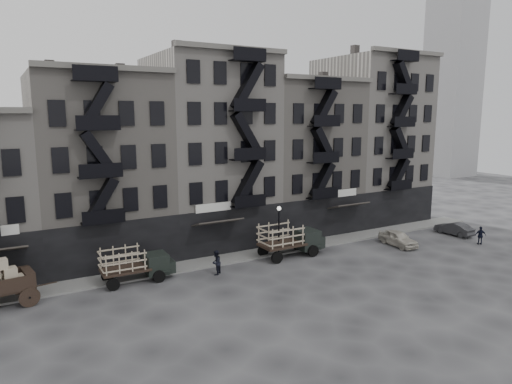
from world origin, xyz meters
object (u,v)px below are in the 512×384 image
stake_truck_west (135,262)px  stake_truck_east (290,237)px  car_east (398,238)px  pedestrian_mid (216,263)px  policeman (480,236)px  car_far (454,229)px

stake_truck_west → stake_truck_east: size_ratio=0.90×
stake_truck_east → car_east: size_ratio=1.43×
stake_truck_east → pedestrian_mid: stake_truck_east is taller
car_east → policeman: policeman is taller
stake_truck_west → pedestrian_mid: (5.66, -1.54, -0.54)m
stake_truck_west → car_east: (23.40, -2.92, -0.79)m
pedestrian_mid → car_east: bearing=134.5°
car_east → car_far: 7.78m
stake_truck_west → car_far: size_ratio=1.35×
car_far → pedestrian_mid: size_ratio=2.05×
car_east → car_far: (7.78, -0.08, -0.06)m
stake_truck_east → pedestrian_mid: bearing=-172.6°
car_east → car_far: bearing=4.4°
car_far → stake_truck_east: bearing=-9.6°
policeman → stake_truck_east: bearing=15.5°
stake_truck_west → stake_truck_east: 13.05m
pedestrian_mid → policeman: (24.65, -4.91, -0.08)m
car_far → policeman: policeman is taller
policeman → car_far: bearing=-70.0°
stake_truck_west → pedestrian_mid: bearing=-14.3°
stake_truck_west → car_east: stake_truck_west is taller
stake_truck_east → car_east: (10.36, -2.34, -0.97)m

